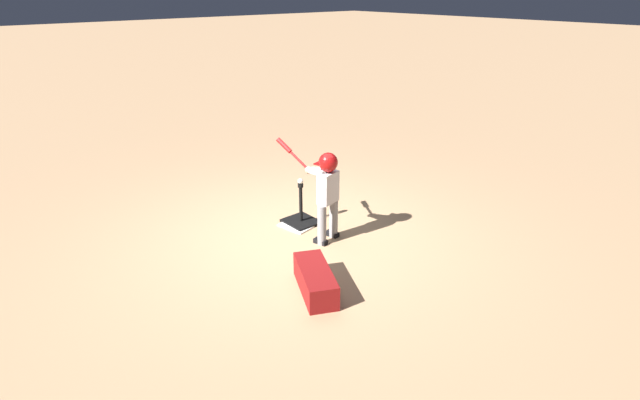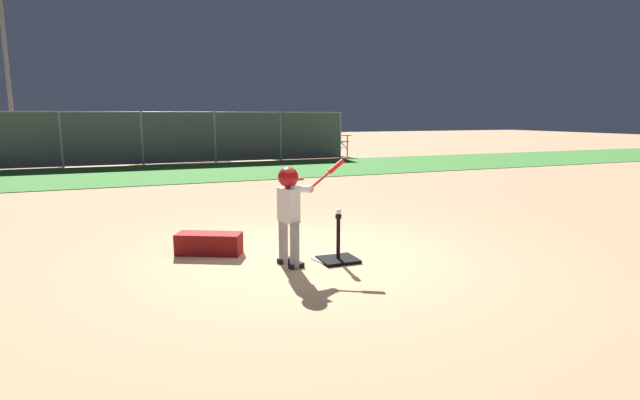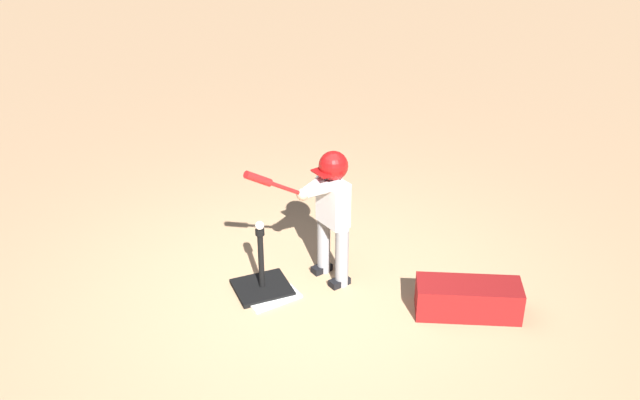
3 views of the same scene
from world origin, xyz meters
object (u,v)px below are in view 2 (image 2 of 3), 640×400
object	(u,v)px
batting_tee	(338,256)
bleachers_left_center	(180,143)
batter_child	(291,203)
bleachers_far_left	(307,146)
bleachers_right_center	(10,149)
baseball	(338,211)
equipment_bag	(209,244)

from	to	relation	value
batting_tee	bleachers_left_center	size ratio (longest dim) A/B	0.15
batter_child	bleachers_far_left	world-z (taller)	batter_child
bleachers_right_center	bleachers_far_left	distance (m)	11.38
batting_tee	baseball	size ratio (longest dim) A/B	8.08
bleachers_far_left	baseball	bearing A→B (deg)	-109.37
batting_tee	batter_child	world-z (taller)	batter_child
bleachers_right_center	equipment_bag	world-z (taller)	bleachers_right_center
batting_tee	equipment_bag	world-z (taller)	batting_tee
batting_tee	baseball	distance (m)	0.56
bleachers_far_left	equipment_bag	xyz separation A→B (m)	(-6.77, -14.22, -0.34)
bleachers_far_left	bleachers_left_center	bearing A→B (deg)	174.44
bleachers_right_center	equipment_bag	size ratio (longest dim) A/B	4.59
bleachers_right_center	equipment_bag	xyz separation A→B (m)	(4.61, -14.45, -0.46)
batting_tee	bleachers_left_center	distance (m)	15.71
bleachers_far_left	equipment_bag	bearing A→B (deg)	-115.45
baseball	bleachers_left_center	world-z (taller)	bleachers_left_center
batting_tee	batter_child	bearing A→B (deg)	174.02
batting_tee	bleachers_right_center	xyz separation A→B (m)	(-6.05, 15.40, 0.53)
baseball	equipment_bag	distance (m)	1.79
bleachers_right_center	bleachers_left_center	world-z (taller)	bleachers_left_center
bleachers_right_center	bleachers_left_center	distance (m)	5.99
batting_tee	equipment_bag	xyz separation A→B (m)	(-1.43, 0.95, 0.07)
equipment_bag	bleachers_left_center	bearing A→B (deg)	111.42
bleachers_left_center	bleachers_far_left	bearing A→B (deg)	-5.56
batter_child	equipment_bag	distance (m)	1.37
batting_tee	bleachers_right_center	bearing A→B (deg)	111.45
bleachers_left_center	equipment_bag	size ratio (longest dim) A/B	4.60
bleachers_left_center	batting_tee	bearing A→B (deg)	-89.77
batting_tee	batter_child	size ratio (longest dim) A/B	0.47
batter_child	bleachers_right_center	bearing A→B (deg)	109.57
batter_child	bleachers_far_left	bearing A→B (deg)	68.57
batting_tee	baseball	world-z (taller)	baseball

